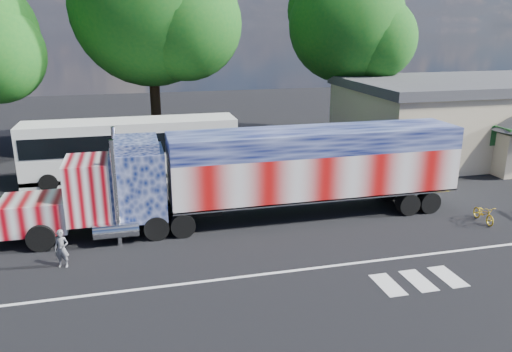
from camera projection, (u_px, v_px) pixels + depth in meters
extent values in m
plane|color=black|center=(273.00, 238.00, 21.25)|extent=(100.00, 100.00, 0.00)
cube|color=silver|center=(296.00, 270.00, 18.47)|extent=(30.00, 0.15, 0.01)
cube|color=silver|center=(388.00, 285.00, 17.45)|extent=(0.70, 1.60, 0.01)
cube|color=silver|center=(418.00, 281.00, 17.73)|extent=(0.70, 1.60, 0.01)
cube|color=silver|center=(448.00, 277.00, 18.01)|extent=(0.70, 1.60, 0.01)
cube|color=black|center=(117.00, 218.00, 21.63)|extent=(9.11, 1.01, 0.30)
cube|color=#CD777E|center=(35.00, 213.00, 20.73)|extent=(2.63, 2.23, 1.32)
cube|color=silver|center=(0.00, 216.00, 20.41)|extent=(0.12, 1.92, 1.17)
cube|color=#CD777E|center=(89.00, 188.00, 20.99)|extent=(1.82, 2.53, 2.53)
cube|color=black|center=(66.00, 180.00, 20.65)|extent=(0.06, 2.13, 0.91)
cube|color=#465284|center=(138.00, 183.00, 21.43)|extent=(2.23, 2.53, 2.93)
cube|color=#465284|center=(136.00, 145.00, 20.95)|extent=(1.82, 2.43, 0.51)
cylinder|color=silver|center=(117.00, 175.00, 22.46)|extent=(0.20, 0.20, 4.45)
cylinder|color=silver|center=(116.00, 194.00, 19.98)|extent=(0.20, 0.20, 4.45)
cylinder|color=silver|center=(117.00, 208.00, 22.87)|extent=(1.82, 0.67, 0.67)
cylinder|color=silver|center=(116.00, 230.00, 20.43)|extent=(1.82, 0.67, 0.67)
cylinder|color=black|center=(41.00, 238.00, 19.96)|extent=(1.11, 0.35, 1.11)
cylinder|color=black|center=(49.00, 218.00, 22.03)|extent=(1.11, 0.35, 1.11)
cylinder|color=black|center=(156.00, 227.00, 21.08)|extent=(1.05, 0.56, 1.05)
cylinder|color=black|center=(154.00, 210.00, 23.05)|extent=(1.05, 0.56, 1.05)
cylinder|color=black|center=(183.00, 225.00, 21.34)|extent=(1.05, 0.56, 1.05)
cylinder|color=black|center=(178.00, 208.00, 23.31)|extent=(1.05, 0.56, 1.05)
cube|color=black|center=(314.00, 195.00, 23.69)|extent=(13.16, 1.11, 0.30)
cube|color=#DA7777|center=(315.00, 172.00, 23.35)|extent=(13.56, 2.63, 2.02)
cube|color=#454F8B|center=(316.00, 140.00, 22.91)|extent=(13.56, 2.63, 1.01)
cube|color=silver|center=(315.00, 192.00, 23.65)|extent=(13.56, 2.63, 0.12)
cube|color=silver|center=(444.00, 153.00, 24.80)|extent=(0.04, 2.53, 2.93)
cylinder|color=black|center=(408.00, 204.00, 23.85)|extent=(1.05, 0.56, 1.05)
cylinder|color=black|center=(386.00, 190.00, 25.82)|extent=(1.05, 0.56, 1.05)
cylinder|color=black|center=(428.00, 202.00, 24.11)|extent=(1.05, 0.56, 1.05)
cylinder|color=black|center=(405.00, 188.00, 26.08)|extent=(1.05, 0.56, 1.05)
cube|color=white|center=(132.00, 150.00, 28.93)|extent=(12.05, 2.61, 3.51)
cube|color=black|center=(131.00, 139.00, 28.74)|extent=(11.64, 2.67, 1.10)
cube|color=black|center=(134.00, 172.00, 29.31)|extent=(12.05, 2.61, 0.25)
cube|color=black|center=(20.00, 154.00, 27.47)|extent=(0.06, 2.31, 1.41)
cylinder|color=black|center=(48.00, 183.00, 27.07)|extent=(1.00, 0.30, 1.00)
cylinder|color=black|center=(55.00, 170.00, 29.40)|extent=(1.00, 0.30, 1.00)
cylinder|color=black|center=(187.00, 173.00, 28.83)|extent=(1.00, 0.30, 1.00)
cylinder|color=black|center=(183.00, 162.00, 31.16)|extent=(1.00, 0.30, 1.00)
cylinder|color=black|center=(203.00, 172.00, 29.04)|extent=(1.00, 0.30, 1.00)
cylinder|color=black|center=(197.00, 161.00, 31.37)|extent=(1.00, 0.30, 1.00)
cube|color=beige|center=(501.00, 119.00, 35.47)|extent=(22.00, 10.00, 4.60)
cube|color=#46464B|center=(506.00, 82.00, 34.72)|extent=(22.40, 10.40, 0.60)
cube|color=#1E5926|center=(444.00, 139.00, 28.89)|extent=(1.60, 0.08, 1.20)
cube|color=#1E5926|center=(503.00, 135.00, 29.83)|extent=(1.60, 0.08, 1.20)
imported|color=slate|center=(62.00, 249.00, 18.56)|extent=(0.62, 0.50, 1.47)
imported|color=gold|center=(484.00, 214.00, 22.92)|extent=(0.67, 1.59, 0.82)
cylinder|color=black|center=(343.00, 96.00, 38.36)|extent=(0.70, 0.70, 7.01)
sphere|color=#1C5C18|center=(347.00, 24.00, 36.83)|extent=(8.59, 8.59, 8.59)
sphere|color=#1C5C18|center=(375.00, 39.00, 36.33)|extent=(6.01, 6.01, 6.01)
sphere|color=#1C5C18|center=(325.00, 11.00, 37.44)|extent=(5.58, 5.58, 5.58)
cylinder|color=black|center=(155.00, 96.00, 34.93)|extent=(0.70, 0.70, 7.95)
sphere|color=#1C5C18|center=(150.00, 6.00, 33.20)|extent=(10.59, 10.59, 10.59)
sphere|color=#1C5C18|center=(185.00, 24.00, 32.55)|extent=(7.41, 7.41, 7.41)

